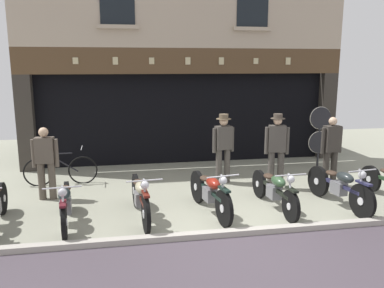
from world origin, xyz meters
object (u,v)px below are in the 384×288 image
salesman_left (45,160)px  shopkeeper_center (223,145)px  motorcycle_center_left (140,197)px  tyre_sign_pole (320,131)px  leaning_bicycle (60,170)px  motorcycle_center_right (275,189)px  motorcycle_left (65,203)px  assistant_far_right (331,148)px  advert_board_near (139,109)px  motorcycle_center (210,192)px  salesman_right (277,148)px  motorcycle_right (339,186)px

salesman_left → shopkeeper_center: (4.02, 0.51, 0.09)m
salesman_left → motorcycle_center_left: bearing=147.4°
motorcycle_center_left → tyre_sign_pole: 5.82m
tyre_sign_pole → leaning_bicycle: 6.88m
motorcycle_center_right → motorcycle_left: bearing=-2.4°
motorcycle_center_left → assistant_far_right: assistant_far_right is taller
motorcycle_center_left → leaning_bicycle: motorcycle_center_left is taller
motorcycle_left → assistant_far_right: 6.08m
tyre_sign_pole → advert_board_near: advert_board_near is taller
motorcycle_center → assistant_far_right: 3.49m
motorcycle_center_right → assistant_far_right: (1.89, 1.26, 0.50)m
leaning_bicycle → shopkeeper_center: bearing=80.3°
salesman_right → assistant_far_right: size_ratio=1.06×
motorcycle_left → motorcycle_center: (2.69, 0.08, 0.02)m
motorcycle_center_left → salesman_right: salesman_right is taller
salesman_left → assistant_far_right: assistant_far_right is taller
advert_board_near → leaning_bicycle: (-1.98, -1.77, -1.23)m
salesman_left → advert_board_near: bearing=-122.0°
tyre_sign_pole → advert_board_near: 5.10m
motorcycle_left → salesman_right: (4.55, 1.38, 0.56)m
advert_board_near → leaning_bicycle: bearing=-138.2°
shopkeeper_center → assistant_far_right: shopkeeper_center is taller
motorcycle_center → leaning_bicycle: 4.00m
motorcycle_center_left → motorcycle_center: bearing=176.2°
shopkeeper_center → motorcycle_right: bearing=123.6°
motorcycle_center_right → motorcycle_center_left: bearing=-2.8°
motorcycle_center_left → motorcycle_right: size_ratio=0.99×
motorcycle_center_left → shopkeeper_center: shopkeeper_center is taller
salesman_right → motorcycle_left: bearing=30.5°
motorcycle_center → leaning_bicycle: motorcycle_center is taller
salesman_right → tyre_sign_pole: (1.85, 1.49, 0.08)m
leaning_bicycle → salesman_left: bearing=-9.0°
motorcycle_center → salesman_right: (1.86, 1.30, 0.54)m
tyre_sign_pole → advert_board_near: size_ratio=1.59×
motorcycle_center → motorcycle_center_right: (1.32, 0.01, -0.02)m
motorcycle_center → motorcycle_left: bearing=-7.7°
salesman_left → assistant_far_right: (6.47, -0.17, 0.05)m
motorcycle_right → salesman_right: bearing=-67.1°
salesman_left → tyre_sign_pole: size_ratio=0.90×
advert_board_near → motorcycle_left: bearing=-109.6°
assistant_far_right → salesman_right: bearing=-8.1°
motorcycle_center_right → salesman_right: (0.54, 1.29, 0.56)m
motorcycle_left → leaning_bicycle: size_ratio=1.12×
assistant_far_right → shopkeeper_center: bearing=-22.6°
tyre_sign_pole → motorcycle_center_right: bearing=-130.7°
shopkeeper_center → assistant_far_right: 2.54m
motorcycle_center → advert_board_near: advert_board_near is taller
motorcycle_center_left → salesman_right: size_ratio=1.15×
shopkeeper_center → tyre_sign_pole: size_ratio=0.98×
motorcycle_left → motorcycle_center: bearing=176.7°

